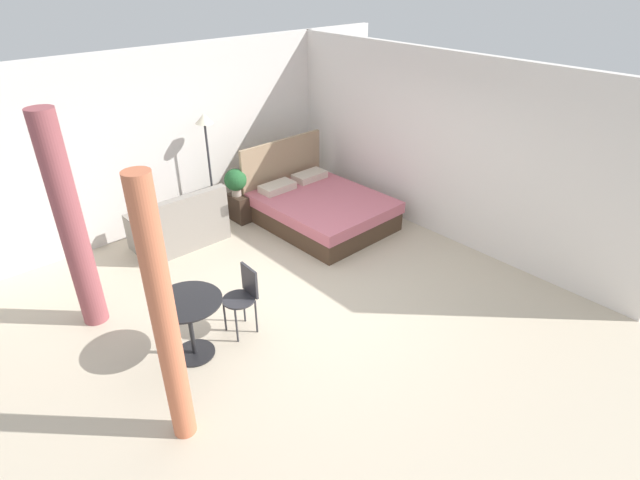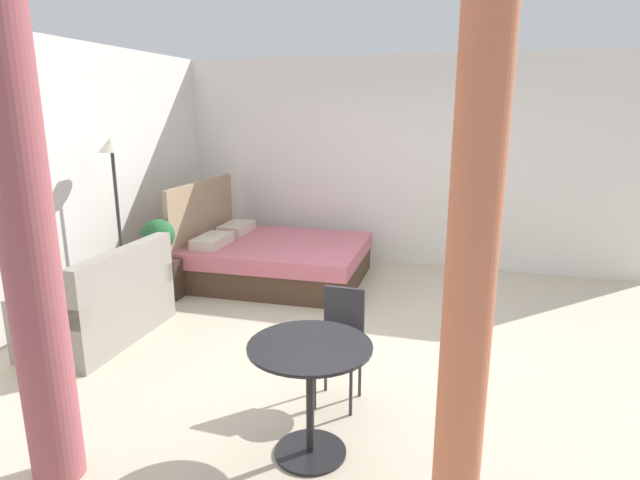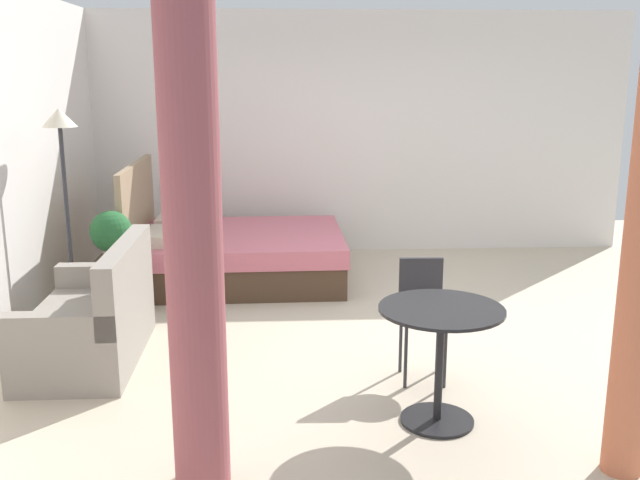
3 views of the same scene
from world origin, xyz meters
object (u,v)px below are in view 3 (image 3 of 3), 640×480
Objects in this scene: nightstand at (120,283)px; floor_lamp at (62,153)px; balcony_table at (440,342)px; cafe_chair_near_window at (422,306)px; potted_plant at (111,233)px; bed at (233,253)px; couch at (94,322)px; vase at (123,247)px.

floor_lamp reaches higher than nightstand.
cafe_chair_near_window is at bearing -1.88° from balcony_table.
floor_lamp reaches higher than potted_plant.
bed is 4.69× the size of nightstand.
bed is 1.56× the size of couch.
couch reaches higher than nightstand.
bed reaches higher than nightstand.
cafe_chair_near_window is (-1.24, -2.75, -0.94)m from floor_lamp.
potted_plant is at bearing 169.56° from vase.
balcony_table is (-2.22, -2.45, -0.20)m from potted_plant.
cafe_chair_near_window is (-1.75, -2.44, -0.02)m from vase.
bed is 1.23m from vase.
balcony_table is at bearing -132.18° from potted_plant.
bed is 1.44m from potted_plant.
bed is at bearing -48.63° from nightstand.
potted_plant reaches higher than nightstand.
bed is 3.50m from balcony_table.
balcony_table is (-3.17, -1.46, 0.24)m from bed.
couch is at bearing -155.20° from floor_lamp.
bed reaches higher than cafe_chair_near_window.
nightstand is 0.25× the size of floor_lamp.
couch is at bearing 156.77° from bed.
couch is 1.20m from potted_plant.
bed is at bearing -45.68° from floor_lamp.
balcony_table reaches higher than vase.
nightstand is at bearing 3.67° from couch.
potted_plant is at bearing 5.34° from couch.
balcony_table is 0.69m from cafe_chair_near_window.
nightstand is 2.96m from cafe_chair_near_window.
balcony_table is (-2.32, -2.43, 0.29)m from nightstand.
cafe_chair_near_window is (-0.41, -2.37, 0.22)m from couch.
vase is at bearing 54.27° from cafe_chair_near_window.
potted_plant is (-0.10, 0.03, 0.49)m from nightstand.
couch is at bearing -174.66° from potted_plant.
potted_plant reaches higher than cafe_chair_near_window.
bed is 2.13m from floor_lamp.
bed is at bearing 30.84° from cafe_chair_near_window.
potted_plant is 0.25× the size of floor_lamp.
floor_lamp is at bearing 148.00° from vase.
balcony_table is (-2.44, -2.41, -0.02)m from vase.
balcony_table is at bearing -133.74° from nightstand.
cafe_chair_near_window is at bearing -123.67° from nightstand.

